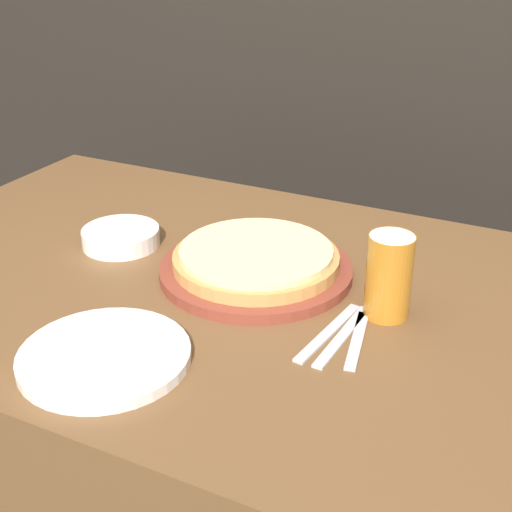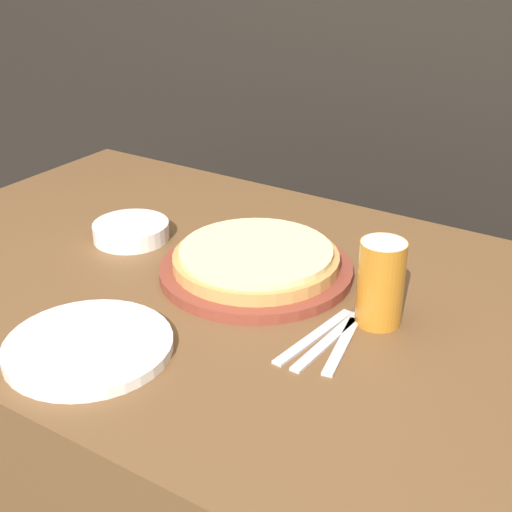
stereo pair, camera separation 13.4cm
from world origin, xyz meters
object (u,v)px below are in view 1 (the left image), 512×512
at_px(beer_glass, 389,273).
at_px(pizza_on_board, 256,263).
at_px(dinner_knife, 343,336).
at_px(spoon, 357,340).
at_px(dinner_plate, 104,356).
at_px(side_bowl, 121,237).
at_px(fork, 328,332).

bearing_deg(beer_glass, pizza_on_board, 173.41).
xyz_separation_m(dinner_knife, spoon, (0.03, 0.00, 0.00)).
distance_m(dinner_plate, side_bowl, 0.42).
xyz_separation_m(side_bowl, fork, (0.51, -0.13, -0.02)).
bearing_deg(spoon, fork, 180.00).
relative_size(beer_glass, side_bowl, 0.93).
xyz_separation_m(pizza_on_board, side_bowl, (-0.31, -0.01, -0.01)).
height_order(beer_glass, dinner_knife, beer_glass).
distance_m(dinner_plate, dinner_knife, 0.38).
height_order(side_bowl, dinner_knife, side_bowl).
bearing_deg(dinner_plate, fork, 39.02).
bearing_deg(fork, side_bowl, 165.89).
distance_m(dinner_knife, spoon, 0.03).
distance_m(beer_glass, spoon, 0.13).
xyz_separation_m(side_bowl, spoon, (0.56, -0.13, -0.02)).
xyz_separation_m(pizza_on_board, spoon, (0.25, -0.13, -0.02)).
xyz_separation_m(pizza_on_board, fork, (0.20, -0.13, -0.02)).
relative_size(pizza_on_board, side_bowl, 2.31).
xyz_separation_m(beer_glass, spoon, (-0.02, -0.10, -0.08)).
xyz_separation_m(beer_glass, dinner_plate, (-0.35, -0.33, -0.07)).
distance_m(side_bowl, spoon, 0.57).
distance_m(pizza_on_board, spoon, 0.28).
relative_size(beer_glass, spoon, 0.86).
distance_m(side_bowl, dinner_knife, 0.55).
bearing_deg(fork, spoon, 0.00).
bearing_deg(dinner_knife, beer_glass, 68.51).
xyz_separation_m(pizza_on_board, beer_glass, (0.27, -0.03, 0.06)).
distance_m(fork, dinner_knife, 0.03).
relative_size(fork, dinner_knife, 1.00).
height_order(dinner_plate, dinner_knife, dinner_plate).
relative_size(pizza_on_board, spoon, 2.13).
relative_size(pizza_on_board, dinner_plate, 1.38).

